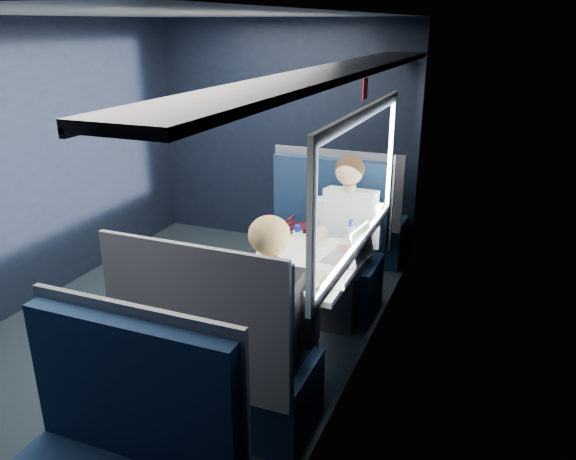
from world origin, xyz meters
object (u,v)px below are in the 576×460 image
at_px(bottle_small, 351,237).
at_px(seat_row_front, 352,222).
at_px(table, 306,272).
at_px(man, 345,232).
at_px(seat_bay_near, 320,255).
at_px(woman, 274,313).
at_px(laptop, 353,251).
at_px(cup, 365,242).
at_px(seat_bay_far, 222,367).

bearing_deg(bottle_small, seat_row_front, 104.96).
height_order(table, man, man).
height_order(seat_bay_near, woman, woman).
xyz_separation_m(table, seat_row_front, (-0.18, 1.80, -0.25)).
distance_m(man, laptop, 0.60).
bearing_deg(cup, laptop, -94.28).
height_order(man, bottle_small, man).
relative_size(seat_row_front, man, 0.88).
distance_m(man, cup, 0.39).
bearing_deg(seat_bay_far, bottle_small, 71.57).
distance_m(table, man, 0.70).
bearing_deg(woman, seat_bay_near, 99.40).
xyz_separation_m(table, bottle_small, (0.21, 0.31, 0.17)).
xyz_separation_m(seat_bay_near, seat_bay_far, (0.01, -1.74, -0.01)).
distance_m(seat_bay_near, laptop, 0.95).
distance_m(seat_bay_far, laptop, 1.19).
relative_size(seat_bay_far, man, 0.95).
bearing_deg(man, bottle_small, -69.19).
bearing_deg(cup, woman, -101.82).
bearing_deg(table, laptop, 27.40).
xyz_separation_m(seat_bay_far, woman, (0.25, 0.17, 0.31)).
xyz_separation_m(woman, bottle_small, (0.15, 1.02, 0.11)).
distance_m(seat_bay_far, woman, 0.43).
bearing_deg(bottle_small, woman, -98.15).
height_order(seat_bay_far, cup, seat_bay_far).
bearing_deg(table, bottle_small, 55.75).
xyz_separation_m(seat_row_front, man, (0.25, -1.10, 0.31)).
bearing_deg(man, laptop, -69.10).
xyz_separation_m(seat_bay_near, woman, (0.26, -1.58, 0.31)).
height_order(seat_row_front, bottle_small, seat_row_front).
distance_m(laptop, cup, 0.25).
bearing_deg(laptop, table, -152.60).
distance_m(seat_row_front, cup, 1.53).
height_order(seat_row_front, cup, seat_row_front).
bearing_deg(seat_bay_near, table, -77.45).
relative_size(table, woman, 0.76).
height_order(man, cup, man).
height_order(seat_bay_near, laptop, seat_bay_near).
height_order(seat_row_front, woman, woman).
xyz_separation_m(seat_bay_far, bottle_small, (0.40, 1.19, 0.42)).
bearing_deg(seat_bay_far, cup, 69.24).
relative_size(table, man, 0.76).
xyz_separation_m(woman, cup, (0.23, 1.10, 0.06)).
distance_m(table, bottle_small, 0.42).
distance_m(seat_row_front, woman, 2.54).
xyz_separation_m(laptop, bottle_small, (-0.07, 0.17, 0.03)).
bearing_deg(seat_bay_near, man, -33.20).
relative_size(seat_bay_near, cup, 13.41).
bearing_deg(woman, seat_bay_far, -146.18).
relative_size(table, seat_bay_near, 0.79).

